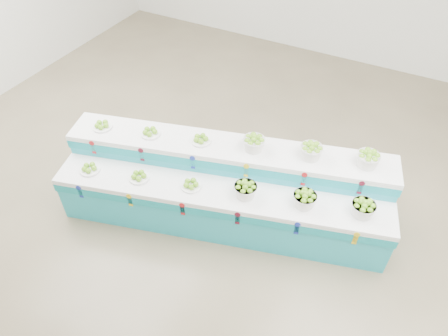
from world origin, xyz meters
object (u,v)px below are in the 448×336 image
(basket_lower_left, at_px, (246,189))
(basket_upper_right, at_px, (368,159))
(display_stand, at_px, (224,188))
(plate_upper_mid, at_px, (150,132))

(basket_lower_left, distance_m, basket_upper_right, 1.50)
(basket_lower_left, height_order, basket_upper_right, basket_upper_right)
(display_stand, distance_m, basket_lower_left, 0.52)
(basket_lower_left, xyz_separation_m, basket_upper_right, (1.19, 0.87, 0.30))
(display_stand, relative_size, plate_upper_mid, 16.40)
(basket_lower_left, xyz_separation_m, plate_upper_mid, (-1.46, 0.15, 0.24))
(basket_lower_left, relative_size, plate_upper_mid, 1.08)
(basket_lower_left, relative_size, basket_upper_right, 1.00)
(display_stand, xyz_separation_m, basket_upper_right, (1.57, 0.70, 0.61))
(display_stand, xyz_separation_m, plate_upper_mid, (-1.08, -0.02, 0.56))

